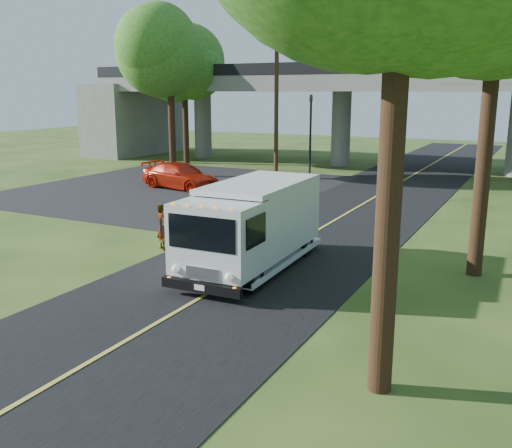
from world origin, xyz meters
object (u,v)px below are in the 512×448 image
Objects in this scene: step_van at (252,223)px; pedestrian at (163,227)px; traffic_signal at (311,126)px; tree_left_lot at (170,50)px; utility_pole at (276,105)px; tree_left_far at (185,63)px; red_sedan at (181,176)px.

pedestrian is at bearing 170.14° from step_van.
pedestrian is (2.20, -19.00, -2.40)m from traffic_signal.
tree_left_lot is 1.64× the size of step_van.
utility_pole reaches higher than traffic_signal.
tree_left_far is 13.44m from red_sedan.
step_van is 3.88m from pedestrian.
step_van is 15.68m from red_sedan.
red_sedan is at bearing -119.93° from traffic_signal.
tree_left_far reaches higher than utility_pole.
tree_left_far is 25.44m from pedestrian.
tree_left_far is at bearing 157.57° from utility_pole.
utility_pole reaches higher than red_sedan.
utility_pole is at bearing -46.75° from pedestrian.
tree_left_far is at bearing 41.14° from red_sedan.
step_van is at bearing -72.96° from traffic_signal.
step_van is (5.99, -19.54, -1.75)m from traffic_signal.
traffic_signal is 20.51m from step_van.
traffic_signal is 10.01m from tree_left_lot.
tree_left_far reaches higher than step_van.
tree_left_far is at bearing 126.42° from step_van.
red_sedan is (-4.62, -8.02, -2.48)m from traffic_signal.
utility_pole is 5.65× the size of pedestrian.
pedestrian is at bearing -56.03° from tree_left_lot.
tree_left_far is (-9.29, 3.84, 2.86)m from utility_pole.
traffic_signal is at bearing 53.13° from utility_pole.
traffic_signal is 11.75m from tree_left_far.
utility_pole is at bearing -126.87° from traffic_signal.
utility_pole is 0.91× the size of tree_left_far.
tree_left_lot is 8.75m from red_sedan.
step_van is 1.29× the size of red_sedan.
red_sedan is 3.11× the size of pedestrian.
step_van is at bearing -66.88° from utility_pole.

